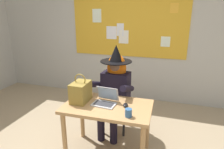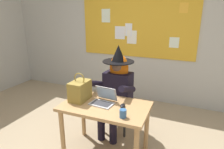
{
  "view_description": "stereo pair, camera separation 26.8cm",
  "coord_description": "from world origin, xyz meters",
  "px_view_note": "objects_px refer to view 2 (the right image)",
  "views": [
    {
      "loc": [
        0.95,
        -2.0,
        1.85
      ],
      "look_at": [
        0.18,
        0.44,
        1.04
      ],
      "focal_mm": 31.63,
      "sensor_mm": 36.0,
      "label": 1
    },
    {
      "loc": [
        1.2,
        -1.9,
        1.85
      ],
      "look_at": [
        0.18,
        0.44,
        1.04
      ],
      "focal_mm": 31.63,
      "sensor_mm": 36.0,
      "label": 2
    }
  ],
  "objects_px": {
    "person_costumed": "(116,85)",
    "computer_mouse": "(123,106)",
    "handbag": "(80,90)",
    "desk_main": "(105,113)",
    "coffee_mug": "(123,113)",
    "laptop": "(103,100)",
    "chair_at_desk": "(119,99)"
  },
  "relations": [
    {
      "from": "chair_at_desk",
      "to": "person_costumed",
      "type": "xyz_separation_m",
      "value": [
        0.0,
        -0.12,
        0.28
      ]
    },
    {
      "from": "chair_at_desk",
      "to": "laptop",
      "type": "distance_m",
      "value": 0.7
    },
    {
      "from": "desk_main",
      "to": "person_costumed",
      "type": "height_order",
      "value": "person_costumed"
    },
    {
      "from": "computer_mouse",
      "to": "coffee_mug",
      "type": "bearing_deg",
      "value": -75.79
    },
    {
      "from": "chair_at_desk",
      "to": "handbag",
      "type": "bearing_deg",
      "value": -27.53
    },
    {
      "from": "laptop",
      "to": "handbag",
      "type": "height_order",
      "value": "handbag"
    },
    {
      "from": "chair_at_desk",
      "to": "laptop",
      "type": "height_order",
      "value": "laptop"
    },
    {
      "from": "desk_main",
      "to": "person_costumed",
      "type": "bearing_deg",
      "value": 98.14
    },
    {
      "from": "chair_at_desk",
      "to": "coffee_mug",
      "type": "xyz_separation_m",
      "value": [
        0.4,
        -0.89,
        0.27
      ]
    },
    {
      "from": "person_costumed",
      "to": "computer_mouse",
      "type": "height_order",
      "value": "person_costumed"
    },
    {
      "from": "laptop",
      "to": "handbag",
      "type": "distance_m",
      "value": 0.34
    },
    {
      "from": "chair_at_desk",
      "to": "desk_main",
      "type": "bearing_deg",
      "value": 2.56
    },
    {
      "from": "person_costumed",
      "to": "computer_mouse",
      "type": "distance_m",
      "value": 0.61
    },
    {
      "from": "handbag",
      "to": "coffee_mug",
      "type": "relative_size",
      "value": 3.98
    },
    {
      "from": "desk_main",
      "to": "computer_mouse",
      "type": "height_order",
      "value": "computer_mouse"
    },
    {
      "from": "coffee_mug",
      "to": "desk_main",
      "type": "bearing_deg",
      "value": 147.82
    },
    {
      "from": "desk_main",
      "to": "computer_mouse",
      "type": "bearing_deg",
      "value": 9.91
    },
    {
      "from": "handbag",
      "to": "coffee_mug",
      "type": "xyz_separation_m",
      "value": [
        0.69,
        -0.21,
        -0.09
      ]
    },
    {
      "from": "person_costumed",
      "to": "handbag",
      "type": "relative_size",
      "value": 3.69
    },
    {
      "from": "desk_main",
      "to": "computer_mouse",
      "type": "relative_size",
      "value": 10.77
    },
    {
      "from": "computer_mouse",
      "to": "chair_at_desk",
      "type": "bearing_deg",
      "value": 108.12
    },
    {
      "from": "person_costumed",
      "to": "coffee_mug",
      "type": "relative_size",
      "value": 14.68
    },
    {
      "from": "chair_at_desk",
      "to": "coffee_mug",
      "type": "height_order",
      "value": "chair_at_desk"
    },
    {
      "from": "computer_mouse",
      "to": "person_costumed",
      "type": "bearing_deg",
      "value": 112.73
    },
    {
      "from": "chair_at_desk",
      "to": "laptop",
      "type": "relative_size",
      "value": 2.88
    },
    {
      "from": "computer_mouse",
      "to": "laptop",
      "type": "bearing_deg",
      "value": 171.54
    },
    {
      "from": "desk_main",
      "to": "handbag",
      "type": "xyz_separation_m",
      "value": [
        -0.37,
        0.01,
        0.25
      ]
    },
    {
      "from": "person_costumed",
      "to": "coffee_mug",
      "type": "bearing_deg",
      "value": 30.03
    },
    {
      "from": "handbag",
      "to": "person_costumed",
      "type": "bearing_deg",
      "value": 62.24
    },
    {
      "from": "person_costumed",
      "to": "handbag",
      "type": "height_order",
      "value": "person_costumed"
    },
    {
      "from": "person_costumed",
      "to": "computer_mouse",
      "type": "relative_size",
      "value": 13.41
    },
    {
      "from": "chair_at_desk",
      "to": "person_costumed",
      "type": "bearing_deg",
      "value": -2.87
    }
  ]
}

